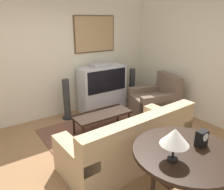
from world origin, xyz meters
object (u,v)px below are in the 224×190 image
object	(u,v)px
couch	(130,144)
speaker_tower_right	(132,86)
armchair	(155,102)
speaker_tower_left	(67,100)
console_table	(184,156)
tv	(102,88)
table_lamp	(175,137)
coffee_table	(102,115)
mantel_clock	(202,138)

from	to	relation	value
couch	speaker_tower_right	bearing A→B (deg)	-132.81
armchair	speaker_tower_left	bearing A→B (deg)	-100.97
couch	console_table	xyz separation A→B (m)	(-0.09, -1.08, 0.42)
console_table	tv	bearing A→B (deg)	74.37
tv	armchair	world-z (taller)	tv
armchair	table_lamp	xyz separation A→B (m)	(-2.04, -2.24, 0.77)
coffee_table	table_lamp	distance (m)	2.35
couch	coffee_table	bearing A→B (deg)	-100.93
table_lamp	couch	bearing A→B (deg)	73.17
tv	speaker_tower_right	world-z (taller)	tv
armchair	console_table	size ratio (longest dim) A/B	1.02
tv	armchair	distance (m)	1.34
speaker_tower_right	mantel_clock	bearing A→B (deg)	-116.73
coffee_table	speaker_tower_left	size ratio (longest dim) A/B	1.25
tv	speaker_tower_left	world-z (taller)	tv
speaker_tower_left	speaker_tower_right	size ratio (longest dim) A/B	1.00
speaker_tower_left	mantel_clock	bearing A→B (deg)	-84.30
tv	mantel_clock	size ratio (longest dim) A/B	6.31
armchair	coffee_table	world-z (taller)	armchair
console_table	mantel_clock	bearing A→B (deg)	-7.52
speaker_tower_right	speaker_tower_left	bearing A→B (deg)	180.00
speaker_tower_left	coffee_table	bearing A→B (deg)	-72.04
couch	mantel_clock	distance (m)	1.26
coffee_table	table_lamp	bearing A→B (deg)	-102.73
console_table	coffee_table	bearing A→B (deg)	83.50
mantel_clock	speaker_tower_right	bearing A→B (deg)	63.27
tv	coffee_table	bearing A→B (deg)	-122.52
tv	mantel_clock	bearing A→B (deg)	-101.42
armchair	console_table	distance (m)	2.88
couch	console_table	distance (m)	1.16
speaker_tower_right	couch	bearing A→B (deg)	-130.24
mantel_clock	tv	bearing A→B (deg)	78.58
table_lamp	mantel_clock	size ratio (longest dim) A/B	1.93
coffee_table	couch	bearing A→B (deg)	-98.36
table_lamp	console_table	bearing A→B (deg)	7.00
console_table	table_lamp	bearing A→B (deg)	-173.00
coffee_table	speaker_tower_right	xyz separation A→B (m)	(1.60, 1.00, 0.08)
couch	console_table	size ratio (longest dim) A/B	1.86
tv	armchair	size ratio (longest dim) A/B	1.01
coffee_table	console_table	world-z (taller)	console_table
armchair	speaker_tower_left	distance (m)	2.10
console_table	table_lamp	distance (m)	0.42
coffee_table	console_table	bearing A→B (deg)	-96.50
coffee_table	speaker_tower_right	size ratio (longest dim) A/B	1.25
console_table	table_lamp	world-z (taller)	table_lamp
couch	mantel_clock	size ratio (longest dim) A/B	11.47
speaker_tower_right	table_lamp	bearing A→B (deg)	-123.31
tv	couch	size ratio (longest dim) A/B	0.55
tv	couch	distance (m)	2.24
armchair	mantel_clock	bearing A→B (deg)	-18.90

